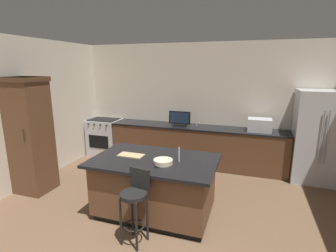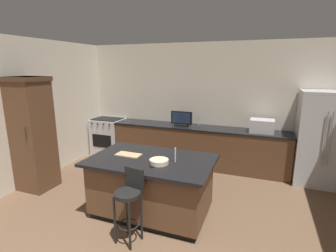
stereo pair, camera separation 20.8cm
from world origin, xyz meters
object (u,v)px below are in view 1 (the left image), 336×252
Objects in this scene: bar_stool_center at (135,200)px; cutting_board at (131,155)px; cell_phone at (156,165)px; kitchen_island at (155,186)px; refrigerator at (319,137)px; cabinet_tower at (30,134)px; range_oven at (105,137)px; tv_monitor at (180,119)px; fruit_bowl at (163,162)px; tv_remote at (159,163)px; microwave at (260,125)px.

bar_stool_center is 2.50× the size of cutting_board.
kitchen_island is at bearing 90.10° from cell_phone.
cell_phone is at bearing -136.50° from refrigerator.
cabinet_tower is at bearing 147.28° from cell_phone.
cabinet_tower reaches higher than cutting_board.
kitchen_island is 4.75× the size of cutting_board.
range_oven is (-2.26, 2.21, 0.01)m from kitchen_island.
kitchen_island is 3.79× the size of tv_monitor.
fruit_bowl is 1.85× the size of cell_phone.
range_oven is at bearing 138.21° from bar_stool_center.
fruit_bowl is at bearing -43.85° from range_oven.
tv_monitor is 2.36m from tv_remote.
tv_monitor is at bearing 100.00° from fruit_bowl.
kitchen_island is 6.77× the size of fruit_bowl.
cabinet_tower is at bearing 179.27° from kitchen_island.
microwave is (3.79, 0.00, 0.59)m from range_oven.
refrigerator is 3.42m from tv_remote.
tv_remote is (2.39, -2.38, 0.44)m from range_oven.
cabinet_tower reaches higher than cell_phone.
cabinet_tower is at bearing -94.19° from range_oven.
kitchen_island is 0.60m from cutting_board.
fruit_bowl is (-1.34, -2.35, -0.12)m from microwave.
microwave is 2.92m from cutting_board.
fruit_bowl reaches higher than range_oven.
tv_remote is (0.35, -2.33, -0.17)m from tv_monitor.
cell_phone is at bearing -26.67° from cutting_board.
range_oven is 0.45× the size of cabinet_tower.
cutting_board is (1.86, -2.19, 0.44)m from range_oven.
tv_monitor reaches higher than microwave.
refrigerator is at bearing 57.62° from bar_stool_center.
tv_monitor is at bearing 179.79° from refrigerator.
refrigerator reaches higher than kitchen_island.
cell_phone is (0.12, -0.25, 0.45)m from kitchen_island.
bar_stool_center is (-1.52, -2.91, -0.46)m from microwave.
bar_stool_center reaches higher than kitchen_island.
refrigerator reaches higher than cutting_board.
kitchen_island is 1.99× the size of range_oven.
range_oven is 2.39× the size of cutting_board.
cell_phone is at bearing 86.15° from bar_stool_center.
bar_stool_center is at bearing -132.75° from refrigerator.
kitchen_island is at bearing 142.78° from fruit_bowl.
kitchen_island is 0.52m from cell_phone.
bar_stool_center is 0.89m from cutting_board.
tv_monitor is at bearing -178.30° from microwave.
microwave reaches higher than bar_stool_center.
tv_monitor is (2.04, -0.05, 0.61)m from range_oven.
microwave is at bearing 1.70° from tv_monitor.
cabinet_tower is 2.03m from cutting_board.
fruit_bowl is at bearing -136.94° from refrigerator.
cabinet_tower reaches higher than tv_remote.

